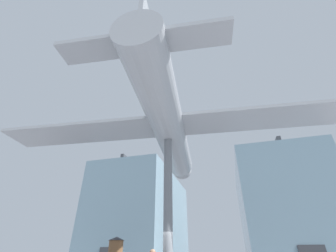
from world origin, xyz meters
The scene contains 4 objects.
glass_pavilion_left centered at (-8.05, 17.72, 5.43)m, with size 8.27×15.92×11.44m.
glass_pavilion_right centered at (8.05, 17.72, 5.43)m, with size 8.27×15.92×11.44m.
support_pylon_central centered at (0.00, 0.00, 3.55)m, with size 0.43×0.43×7.09m.
suspended_airplane centered at (-0.02, 0.22, 8.02)m, with size 19.76×14.64×3.36m.
Camera 1 is at (2.91, -10.69, 1.53)m, focal length 24.00 mm.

